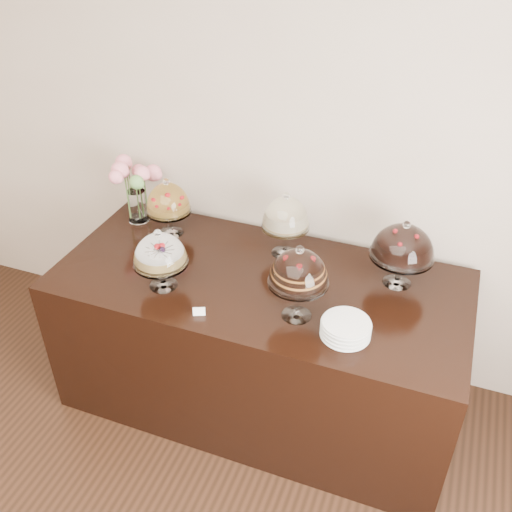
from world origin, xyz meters
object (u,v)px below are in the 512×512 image
(cake_stand_dark_choco, at_px, (403,244))
(plate_stack, at_px, (346,329))
(cake_stand_fruit_tart, at_px, (168,201))
(cake_stand_sugar_sponge, at_px, (160,252))
(flower_vase, at_px, (135,182))
(cake_stand_choco_layer, at_px, (299,271))
(cake_stand_cheesecake, at_px, (286,216))
(display_counter, at_px, (259,341))

(cake_stand_dark_choco, xyz_separation_m, plate_stack, (-0.16, -0.50, -0.20))
(cake_stand_dark_choco, height_order, cake_stand_fruit_tart, cake_stand_dark_choco)
(cake_stand_fruit_tart, bearing_deg, cake_stand_sugar_sponge, -66.51)
(cake_stand_dark_choco, xyz_separation_m, flower_vase, (-1.61, 0.10, 0.01))
(cake_stand_sugar_sponge, bearing_deg, cake_stand_fruit_tart, 113.49)
(cake_stand_choco_layer, distance_m, cake_stand_dark_choco, 0.61)
(cake_stand_cheesecake, bearing_deg, cake_stand_sugar_sponge, -134.10)
(cake_stand_dark_choco, bearing_deg, cake_stand_fruit_tart, 179.18)
(cake_stand_dark_choco, bearing_deg, cake_stand_choco_layer, -133.40)
(flower_vase, bearing_deg, cake_stand_choco_layer, -24.23)
(cake_stand_cheesecake, height_order, plate_stack, cake_stand_cheesecake)
(display_counter, relative_size, cake_stand_sugar_sponge, 6.43)
(flower_vase, bearing_deg, cake_stand_sugar_sponge, -49.73)
(display_counter, distance_m, cake_stand_cheesecake, 0.75)
(cake_stand_choco_layer, distance_m, cake_stand_fruit_tart, 1.04)
(flower_vase, distance_m, plate_stack, 1.58)
(display_counter, height_order, flower_vase, flower_vase)
(display_counter, xyz_separation_m, plate_stack, (0.53, -0.27, 0.49))
(cake_stand_choco_layer, xyz_separation_m, flower_vase, (-1.19, 0.54, -0.02))
(cake_stand_fruit_tart, bearing_deg, cake_stand_choco_layer, -26.27)
(flower_vase, bearing_deg, plate_stack, -22.34)
(display_counter, height_order, cake_stand_choco_layer, cake_stand_choco_layer)
(cake_stand_dark_choco, relative_size, plate_stack, 1.65)
(cake_stand_fruit_tart, bearing_deg, cake_stand_cheesecake, 3.04)
(display_counter, xyz_separation_m, cake_stand_choco_layer, (0.27, -0.21, 0.72))
(cake_stand_sugar_sponge, relative_size, cake_stand_fruit_tart, 0.95)
(cake_stand_fruit_tart, xyz_separation_m, flower_vase, (-0.26, 0.08, 0.03))
(display_counter, relative_size, cake_stand_cheesecake, 5.68)
(cake_stand_dark_choco, height_order, plate_stack, cake_stand_dark_choco)
(cake_stand_cheesecake, relative_size, plate_stack, 1.69)
(cake_stand_cheesecake, bearing_deg, flower_vase, 177.65)
(cake_stand_dark_choco, distance_m, plate_stack, 0.56)
(cake_stand_sugar_sponge, distance_m, cake_stand_cheesecake, 0.71)
(display_counter, distance_m, flower_vase, 1.20)
(display_counter, height_order, cake_stand_dark_choco, cake_stand_dark_choco)
(plate_stack, bearing_deg, cake_stand_dark_choco, 72.25)
(cake_stand_dark_choco, xyz_separation_m, cake_stand_fruit_tart, (-1.35, 0.02, -0.02))
(cake_stand_choco_layer, relative_size, flower_vase, 1.02)
(cake_stand_cheesecake, xyz_separation_m, cake_stand_dark_choco, (0.64, -0.06, -0.00))
(display_counter, distance_m, cake_stand_choco_layer, 0.80)
(cake_stand_fruit_tart, height_order, flower_vase, flower_vase)
(cake_stand_sugar_sponge, xyz_separation_m, cake_stand_cheesecake, (0.50, 0.51, 0.04))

